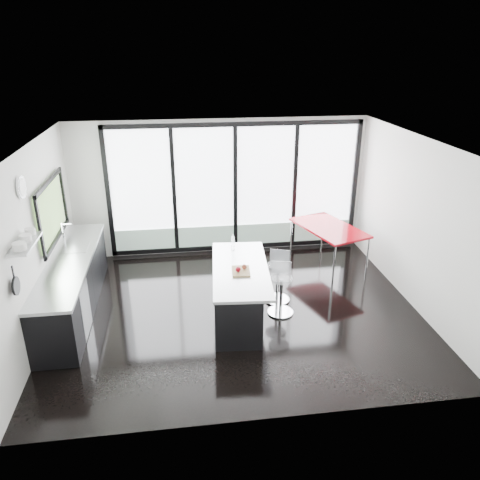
{
  "coord_description": "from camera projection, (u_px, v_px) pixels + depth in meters",
  "views": [
    {
      "loc": [
        -0.88,
        -6.73,
        4.14
      ],
      "look_at": [
        0.1,
        0.3,
        1.15
      ],
      "focal_mm": 35.0,
      "sensor_mm": 36.0,
      "label": 1
    }
  ],
  "objects": [
    {
      "name": "floor",
      "position": [
        237.0,
        310.0,
        7.86
      ],
      "size": [
        6.0,
        5.0,
        0.0
      ],
      "primitive_type": "cube",
      "color": "black",
      "rests_on": "ground"
    },
    {
      "name": "ceiling",
      "position": [
        236.0,
        144.0,
        6.78
      ],
      "size": [
        6.0,
        5.0,
        0.0
      ],
      "primitive_type": "cube",
      "color": "white",
      "rests_on": "wall_back"
    },
    {
      "name": "bar_stool_far",
      "position": [
        277.0,
        283.0,
        8.03
      ],
      "size": [
        0.57,
        0.57,
        0.69
      ],
      "primitive_type": "cylinder",
      "rotation": [
        0.0,
        0.0,
        -0.39
      ],
      "color": "silver",
      "rests_on": "floor"
    },
    {
      "name": "wall_back",
      "position": [
        234.0,
        194.0,
        9.66
      ],
      "size": [
        6.0,
        0.09,
        2.8
      ],
      "color": "beige",
      "rests_on": "ground"
    },
    {
      "name": "wall_right",
      "position": [
        417.0,
        224.0,
        7.7
      ],
      "size": [
        0.0,
        5.0,
        2.8
      ],
      "primitive_type": "cube",
      "color": "beige",
      "rests_on": "ground"
    },
    {
      "name": "bar_stool_near",
      "position": [
        281.0,
        295.0,
        7.65
      ],
      "size": [
        0.48,
        0.48,
        0.67
      ],
      "primitive_type": "cylinder",
      "rotation": [
        0.0,
        0.0,
        -0.14
      ],
      "color": "silver",
      "rests_on": "floor"
    },
    {
      "name": "red_table",
      "position": [
        328.0,
        246.0,
        9.3
      ],
      "size": [
        1.34,
        1.76,
        0.83
      ],
      "primitive_type": "cube",
      "rotation": [
        0.0,
        0.0,
        0.32
      ],
      "color": "#970711",
      "rests_on": "floor"
    },
    {
      "name": "wall_left",
      "position": [
        41.0,
        227.0,
        7.13
      ],
      "size": [
        0.26,
        5.0,
        2.8
      ],
      "color": "beige",
      "rests_on": "ground"
    },
    {
      "name": "wall_front",
      "position": [
        266.0,
        319.0,
        5.04
      ],
      "size": [
        6.0,
        0.0,
        2.8
      ],
      "primitive_type": "cube",
      "color": "beige",
      "rests_on": "ground"
    },
    {
      "name": "island",
      "position": [
        236.0,
        291.0,
        7.58
      ],
      "size": [
        1.05,
        2.15,
        1.11
      ],
      "color": "black",
      "rests_on": "floor"
    },
    {
      "name": "counter_cabinets",
      "position": [
        73.0,
        285.0,
        7.71
      ],
      "size": [
        0.69,
        3.24,
        1.36
      ],
      "color": "black",
      "rests_on": "floor"
    }
  ]
}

